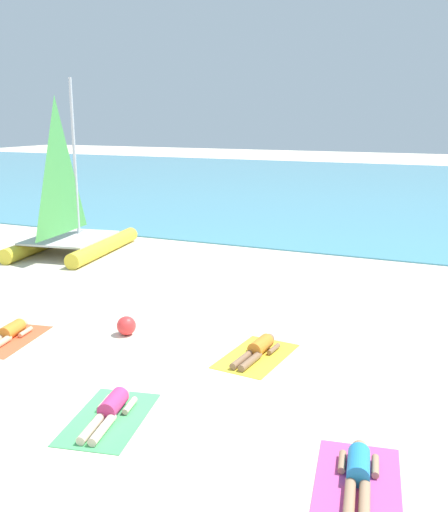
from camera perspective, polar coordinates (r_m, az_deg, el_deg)
name	(u,v)px	position (r m, az deg, el deg)	size (l,w,h in m)	color
ground_plane	(284,259)	(19.75, 5.84, -0.32)	(120.00, 120.00, 0.00)	beige
ocean_water	(386,188)	(40.17, 15.42, 6.33)	(120.00, 40.00, 0.05)	#4C9EB7
sailboat_yellow	(70,228)	(21.09, -14.66, 2.64)	(3.57, 4.94, 5.93)	yellow
towel_leftmost	(7,340)	(13.54, -20.23, -7.61)	(1.10, 1.90, 0.01)	#EA5933
sunbather_leftmost	(9,333)	(13.55, -20.12, -7.02)	(0.68, 1.56, 0.30)	orange
towel_center_left	(109,419)	(9.84, -11.08, -15.19)	(1.10, 1.90, 0.01)	#4CB266
sunbather_center_left	(110,409)	(9.84, -10.96, -14.37)	(0.72, 1.56, 0.30)	#D83372
towel_center_right	(256,356)	(11.93, 3.14, -9.65)	(1.10, 1.90, 0.01)	yellow
sunbather_center_right	(258,349)	(11.93, 3.29, -8.98)	(0.58, 1.57, 0.30)	orange
towel_rightmost	(358,484)	(8.41, 12.81, -20.69)	(1.10, 1.90, 0.01)	#D84C99
sunbather_rightmost	(358,472)	(8.40, 12.87, -19.73)	(0.67, 1.56, 0.30)	#268CCC
beach_ball	(126,326)	(13.11, -9.44, -6.68)	(0.42, 0.42, 0.42)	red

